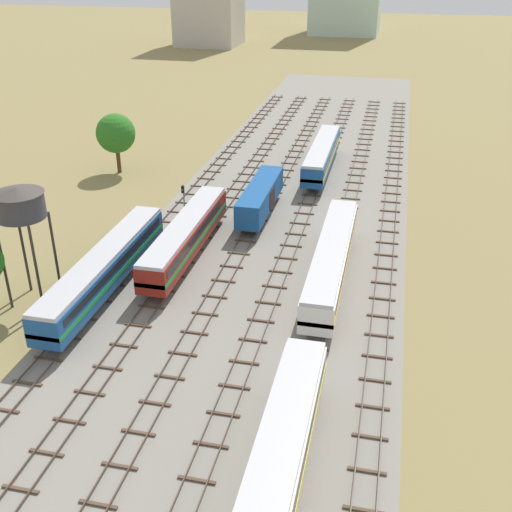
% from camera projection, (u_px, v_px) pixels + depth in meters
% --- Properties ---
extents(ground_plane, '(480.00, 480.00, 0.00)m').
position_uv_depth(ground_plane, '(280.00, 220.00, 72.05)').
color(ground_plane, olive).
extents(ballast_bed, '(28.99, 176.00, 0.01)m').
position_uv_depth(ballast_bed, '(280.00, 220.00, 72.05)').
color(ballast_bed, gray).
rests_on(ballast_bed, ground).
extents(track_far_left, '(2.40, 126.00, 0.29)m').
position_uv_depth(track_far_left, '(181.00, 207.00, 75.33)').
color(track_far_left, '#47382D').
rests_on(track_far_left, ground).
extents(track_left, '(2.40, 126.00, 0.29)m').
position_uv_depth(track_left, '(220.00, 210.00, 74.35)').
color(track_left, '#47382D').
rests_on(track_left, ground).
extents(track_centre_left, '(2.40, 126.00, 0.29)m').
position_uv_depth(track_centre_left, '(261.00, 214.00, 73.36)').
color(track_centre_left, '#47382D').
rests_on(track_centre_left, ground).
extents(track_centre, '(2.40, 126.00, 0.29)m').
position_uv_depth(track_centre, '(302.00, 218.00, 72.37)').
color(track_centre, '#47382D').
rests_on(track_centre, ground).
extents(track_centre_right, '(2.40, 126.00, 0.29)m').
position_uv_depth(track_centre_right, '(345.00, 222.00, 71.38)').
color(track_centre_right, '#47382D').
rests_on(track_centre_right, ground).
extents(track_right, '(2.40, 126.00, 0.29)m').
position_uv_depth(track_right, '(389.00, 226.00, 70.39)').
color(track_right, '#47382D').
rests_on(track_right, ground).
extents(passenger_coach_centre_right_nearest, '(2.96, 22.00, 3.80)m').
position_uv_depth(passenger_coach_centre_right_nearest, '(276.00, 472.00, 34.46)').
color(passenger_coach_centre_right_nearest, beige).
rests_on(passenger_coach_centre_right_nearest, ground).
extents(passenger_coach_far_left_near, '(2.96, 22.00, 3.80)m').
position_uv_depth(passenger_coach_far_left_near, '(105.00, 267.00, 56.18)').
color(passenger_coach_far_left_near, '#194C8C').
rests_on(passenger_coach_far_left_near, ground).
extents(passenger_coach_centre_right_mid, '(2.96, 22.00, 3.80)m').
position_uv_depth(passenger_coach_centre_right_mid, '(332.00, 258.00, 57.79)').
color(passenger_coach_centre_right_mid, white).
rests_on(passenger_coach_centre_right_mid, ground).
extents(diesel_railcar_left_midfar, '(2.96, 20.50, 3.80)m').
position_uv_depth(diesel_railcar_left_midfar, '(186.00, 235.00, 62.38)').
color(diesel_railcar_left_midfar, maroon).
rests_on(diesel_railcar_left_midfar, ground).
extents(freight_boxcar_centre_left_far, '(2.87, 14.00, 3.60)m').
position_uv_depth(freight_boxcar_centre_left_far, '(260.00, 196.00, 72.16)').
color(freight_boxcar_centre_left_far, '#194C8C').
rests_on(freight_boxcar_centre_left_far, ground).
extents(diesel_railcar_centre_farther, '(2.96, 20.50, 3.80)m').
position_uv_depth(diesel_railcar_centre_farther, '(322.00, 154.00, 85.95)').
color(diesel_railcar_centre_farther, '#194C8C').
rests_on(diesel_railcar_centre_farther, ground).
extents(water_tower, '(4.37, 4.37, 10.91)m').
position_uv_depth(water_tower, '(20.00, 205.00, 51.75)').
color(water_tower, '#2D2826').
rests_on(water_tower, ground).
extents(signal_post_nearest, '(0.28, 0.47, 5.29)m').
position_uv_depth(signal_post_nearest, '(184.00, 201.00, 68.44)').
color(signal_post_nearest, gray).
rests_on(signal_post_nearest, ground).
extents(lineside_tree_0, '(5.38, 5.38, 8.30)m').
position_uv_depth(lineside_tree_0, '(116.00, 133.00, 84.50)').
color(lineside_tree_0, '#4C331E').
rests_on(lineside_tree_0, ground).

